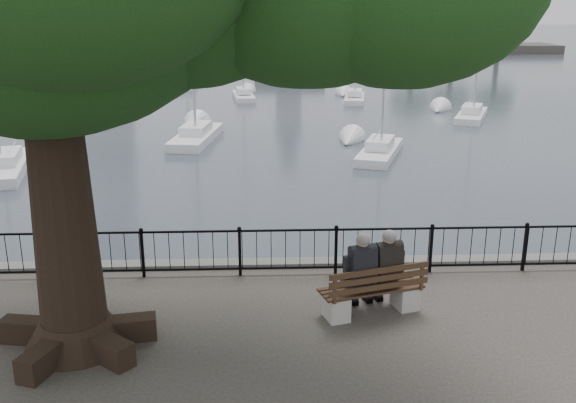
{
  "coord_description": "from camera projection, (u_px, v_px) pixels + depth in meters",
  "views": [
    {
      "loc": [
        -0.51,
        -9.9,
        5.43
      ],
      "look_at": [
        0.0,
        2.5,
        1.6
      ],
      "focal_mm": 40.0,
      "sensor_mm": 36.0,
      "label": 1
    }
  ],
  "objects": [
    {
      "name": "sailboat_c",
      "position": [
        380.0,
        149.0,
        28.19
      ],
      "size": [
        2.96,
        5.15,
        10.29
      ],
      "color": "white",
      "rests_on": "ground"
    },
    {
      "name": "sailboat_h",
      "position": [
        187.0,
        82.0,
        51.96
      ],
      "size": [
        1.7,
        5.92,
        14.34
      ],
      "color": "white",
      "rests_on": "ground"
    },
    {
      "name": "harbor",
      "position": [
        287.0,
        286.0,
        14.09
      ],
      "size": [
        260.0,
        260.0,
        1.2
      ],
      "color": "#585653",
      "rests_on": "ground"
    },
    {
      "name": "bench",
      "position": [
        373.0,
        296.0,
        11.64
      ],
      "size": [
        2.01,
        1.11,
        1.02
      ],
      "color": "#9B9995",
      "rests_on": "ground"
    },
    {
      "name": "sailboat_b",
      "position": [
        196.0,
        134.0,
        31.31
      ],
      "size": [
        2.36,
        5.86,
        11.65
      ],
      "color": "white",
      "rests_on": "ground"
    },
    {
      "name": "sailboat_a",
      "position": [
        5.0,
        165.0,
        25.51
      ],
      "size": [
        2.74,
        5.81,
        9.93
      ],
      "color": "white",
      "rests_on": "ground"
    },
    {
      "name": "sailboat_e",
      "position": [
        63.0,
        99.0,
        42.5
      ],
      "size": [
        3.27,
        6.3,
        14.06
      ],
      "color": "white",
      "rests_on": "ground"
    },
    {
      "name": "sailboat_g",
      "position": [
        355.0,
        97.0,
        44.15
      ],
      "size": [
        2.04,
        4.82,
        8.78
      ],
      "color": "white",
      "rests_on": "ground"
    },
    {
      "name": "person_right",
      "position": [
        384.0,
        272.0,
        11.71
      ],
      "size": [
        0.62,
        0.88,
        1.61
      ],
      "color": "black",
      "rests_on": "ground"
    },
    {
      "name": "lion_monument",
      "position": [
        288.0,
        51.0,
        58.44
      ],
      "size": [
        6.19,
        6.19,
        9.08
      ],
      "color": "#585653",
      "rests_on": "ground"
    },
    {
      "name": "sailboat_d",
      "position": [
        472.0,
        114.0,
        37.37
      ],
      "size": [
        3.3,
        5.19,
        9.34
      ],
      "color": "white",
      "rests_on": "ground"
    },
    {
      "name": "sailboat_f",
      "position": [
        244.0,
        94.0,
        45.21
      ],
      "size": [
        1.79,
        4.74,
        10.14
      ],
      "color": "white",
      "rests_on": "ground"
    },
    {
      "name": "person_left",
      "position": [
        358.0,
        276.0,
        11.55
      ],
      "size": [
        0.62,
        0.88,
        1.61
      ],
      "color": "black",
      "rests_on": "ground"
    },
    {
      "name": "far_shore",
      "position": [
        452.0,
        23.0,
        87.06
      ],
      "size": [
        30.0,
        8.6,
        9.18
      ],
      "color": "#35312C",
      "rests_on": "ground"
    },
    {
      "name": "railing",
      "position": [
        288.0,
        249.0,
        13.3
      ],
      "size": [
        22.06,
        0.06,
        1.0
      ],
      "color": "black",
      "rests_on": "ground"
    }
  ]
}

